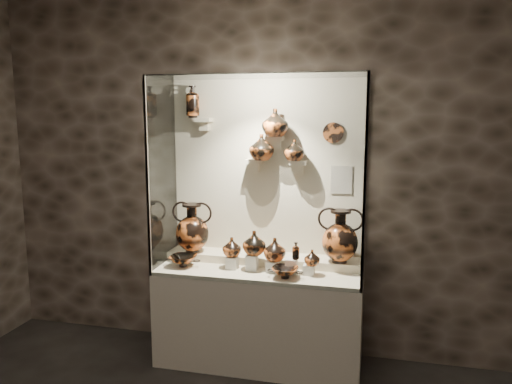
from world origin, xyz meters
TOP-DOWN VIEW (x-y plane):
  - wall_back at (0.00, 2.50)m, footprint 5.00×0.02m
  - plinth at (0.00, 2.18)m, footprint 1.70×0.60m
  - front_tier at (0.00, 2.18)m, footprint 1.68×0.58m
  - rear_tier at (0.00, 2.35)m, footprint 1.70×0.25m
  - back_panel at (0.00, 2.50)m, footprint 1.70×0.03m
  - glass_front at (0.00, 1.88)m, footprint 1.70×0.01m
  - glass_left at (-0.85, 2.18)m, footprint 0.01×0.60m
  - glass_right at (0.85, 2.18)m, footprint 0.01×0.60m
  - glass_top at (0.00, 2.18)m, footprint 1.70×0.60m
  - frame_post_left at (-0.84, 1.89)m, footprint 0.02×0.02m
  - frame_post_right at (0.84, 1.89)m, footprint 0.02×0.02m
  - pedestal_a at (-0.22, 2.13)m, footprint 0.09×0.09m
  - pedestal_b at (-0.05, 2.13)m, footprint 0.09×0.09m
  - pedestal_c at (0.12, 2.13)m, footprint 0.09×0.09m
  - pedestal_d at (0.28, 2.13)m, footprint 0.09×0.09m
  - pedestal_e at (0.42, 2.13)m, footprint 0.09×0.09m
  - bracket_ul at (-0.55, 2.42)m, footprint 0.14×0.12m
  - bracket_ca at (-0.10, 2.42)m, footprint 0.14×0.12m
  - bracket_cb at (0.10, 2.42)m, footprint 0.10×0.12m
  - bracket_cc at (0.28, 2.42)m, footprint 0.14×0.12m
  - amphora_left at (-0.63, 2.30)m, footprint 0.43×0.43m
  - amphora_right at (0.65, 2.29)m, footprint 0.37×0.37m
  - jug_a at (-0.23, 2.15)m, footprint 0.19×0.19m
  - jug_b at (-0.03, 2.14)m, footprint 0.20×0.20m
  - jug_c at (0.14, 2.15)m, footprint 0.23×0.23m
  - jug_e at (0.45, 2.12)m, footprint 0.14×0.14m
  - lekythos_small at (0.31, 2.12)m, footprint 0.08×0.08m
  - kylix_left at (-0.64, 2.09)m, footprint 0.33×0.30m
  - kylix_right at (0.25, 2.00)m, footprint 0.33×0.30m
  - lekythos_tall at (-0.64, 2.41)m, footprint 0.14×0.14m
  - ovoid_vase_a at (-0.03, 2.37)m, footprint 0.26×0.26m
  - ovoid_vase_b at (0.09, 2.36)m, footprint 0.29×0.29m
  - ovoid_vase_c at (0.25, 2.39)m, footprint 0.18×0.18m
  - wall_plate at (0.56, 2.47)m, footprint 0.17×0.02m
  - info_placard at (0.64, 2.47)m, footprint 0.18×0.01m

SIDE VIEW (x-z plane):
  - plinth at x=0.00m, z-range 0.00..0.80m
  - front_tier at x=0.00m, z-range 0.80..0.83m
  - rear_tier at x=0.00m, z-range 0.80..0.90m
  - pedestal_e at x=0.42m, z-range 0.83..0.91m
  - pedestal_c at x=0.12m, z-range 0.83..0.92m
  - pedestal_a at x=-0.22m, z-range 0.83..0.93m
  - kylix_right at x=0.25m, z-range 0.83..0.94m
  - kylix_left at x=-0.64m, z-range 0.83..0.95m
  - pedestal_d at x=0.28m, z-range 0.83..0.95m
  - pedestal_b at x=-0.05m, z-range 0.83..0.96m
  - jug_e at x=0.45m, z-range 0.91..1.04m
  - jug_a at x=-0.23m, z-range 0.93..1.09m
  - jug_c at x=0.14m, z-range 0.92..1.11m
  - lekythos_small at x=0.31m, z-range 0.95..1.11m
  - jug_b at x=-0.03m, z-range 0.96..1.16m
  - amphora_left at x=-0.63m, z-range 0.90..1.33m
  - amphora_right at x=0.65m, z-range 0.90..1.34m
  - info_placard at x=0.64m, z-range 1.44..1.68m
  - wall_back at x=0.00m, z-range 0.00..3.20m
  - back_panel at x=0.00m, z-range 0.80..2.40m
  - glass_front at x=0.00m, z-range 0.80..2.40m
  - glass_left at x=-0.85m, z-range 0.80..2.40m
  - glass_right at x=0.85m, z-range 0.80..2.40m
  - frame_post_left at x=-0.84m, z-range 0.80..2.40m
  - frame_post_right at x=0.84m, z-range 0.80..2.40m
  - bracket_ca at x=-0.10m, z-range 1.68..1.72m
  - bracket_cc at x=0.28m, z-range 1.68..1.72m
  - ovoid_vase_c at x=0.25m, z-range 1.72..1.89m
  - ovoid_vase_a at x=-0.03m, z-range 1.72..1.94m
  - bracket_cb at x=0.10m, z-range 1.88..1.92m
  - wall_plate at x=0.56m, z-range 1.86..2.03m
  - ovoid_vase_b at x=0.09m, z-range 1.92..2.15m
  - bracket_ul at x=-0.55m, z-range 2.03..2.07m
  - lekythos_tall at x=-0.64m, z-range 2.07..2.38m
  - glass_top at x=0.00m, z-range 2.39..2.40m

